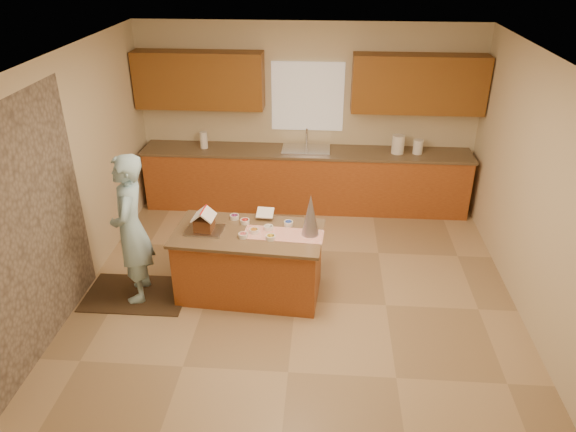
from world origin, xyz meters
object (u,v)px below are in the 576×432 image
(island_base, at_px, (249,264))
(tinsel_tree, at_px, (310,215))
(gingerbread_house, at_px, (204,222))
(boy, at_px, (131,229))

(island_base, height_order, tinsel_tree, tinsel_tree)
(gingerbread_house, bearing_deg, boy, -169.95)
(boy, bearing_deg, gingerbread_house, 90.62)
(tinsel_tree, distance_m, boy, 1.97)
(boy, height_order, gingerbread_house, boy)
(tinsel_tree, height_order, boy, boy)
(island_base, height_order, boy, boy)
(boy, bearing_deg, island_base, 87.30)
(tinsel_tree, bearing_deg, island_base, 179.73)
(tinsel_tree, relative_size, gingerbread_house, 1.84)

